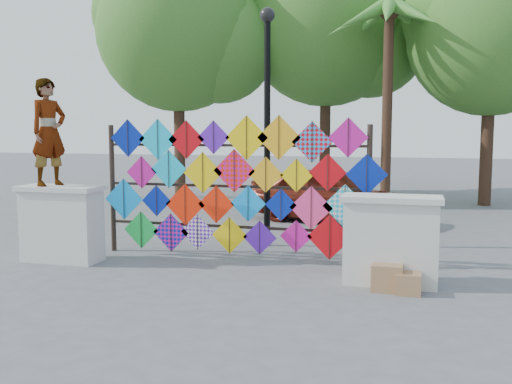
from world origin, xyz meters
TOP-DOWN VIEW (x-y plane):
  - ground at (0.00, 0.00)m, footprint 80.00×80.00m
  - parapet_left at (-2.70, -0.20)m, footprint 1.40×0.65m
  - parapet_right at (2.70, -0.20)m, footprint 1.40×0.65m
  - kite_rack at (0.09, 0.73)m, footprint 4.97×0.24m
  - tree_west at (-4.40, 9.03)m, footprint 5.85×5.20m
  - tree_mid at (0.11, 11.03)m, footprint 6.30×5.60m
  - tree_east at (5.09, 9.53)m, footprint 5.40×4.80m
  - palm_tree at (2.20, 8.00)m, footprint 3.62×3.62m
  - vendor_woman at (-2.88, -0.20)m, footprint 0.62×0.75m
  - sedan at (1.04, 5.18)m, footprint 4.23×2.62m
  - lamppost at (0.30, 2.00)m, footprint 0.28×0.28m
  - cardboard_box_near at (2.68, -0.55)m, footprint 0.42×0.37m
  - cardboard_box_far at (2.96, -0.64)m, footprint 0.34×0.31m

SIDE VIEW (x-z plane):
  - ground at x=0.00m, z-range 0.00..0.00m
  - cardboard_box_far at x=2.96m, z-range 0.00..0.28m
  - cardboard_box_near at x=2.68m, z-range 0.00..0.37m
  - parapet_left at x=-2.70m, z-range 0.01..1.29m
  - parapet_right at x=2.70m, z-range 0.01..1.29m
  - sedan at x=1.04m, z-range 0.00..1.34m
  - kite_rack at x=0.09m, z-range 0.01..2.46m
  - vendor_woman at x=-2.88m, z-range 1.28..3.06m
  - lamppost at x=0.30m, z-range 0.46..4.92m
  - palm_tree at x=2.20m, z-range 2.04..7.87m
  - tree_east at x=5.09m, z-range 1.28..8.69m
  - tree_west at x=-4.40m, z-range 1.38..9.39m
  - tree_mid at x=0.11m, z-range 1.47..10.08m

